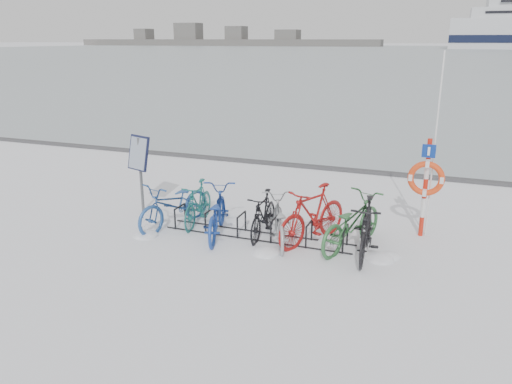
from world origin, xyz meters
The scene contains 16 objects.
ground centered at (0.00, 0.00, 0.00)m, with size 900.00×900.00×0.00m, color white.
ice_sheet centered at (0.00, 155.00, 0.01)m, with size 400.00×298.00×0.02m, color #9FADB3.
quay_edge centered at (0.00, 5.90, 0.05)m, with size 400.00×0.25×0.10m, color #3F3F42.
bike_rack centered at (0.00, 0.00, 0.18)m, with size 4.00×0.48×0.46m.
info_board centered at (-3.11, 0.53, 1.30)m, with size 0.64×0.40×1.80m.
lifebuoy_station centered at (3.13, 1.20, 1.24)m, with size 0.71×0.22×3.70m.
shoreline centered at (-122.02, 260.00, 2.79)m, with size 180.00×12.00×9.50m.
bike_0 centered at (-1.90, -0.04, 0.53)m, with size 0.70×2.01×1.05m, color #275093.
bike_1 centered at (-1.50, 0.29, 0.49)m, with size 0.46×1.63×0.98m, color #1A625F.
bike_2 centered at (-0.84, -0.18, 0.51)m, with size 0.68×1.96×1.03m, color #1B3D96.
bike_3 centered at (0.07, 0.14, 0.48)m, with size 0.45×1.59×0.96m, color black.
bike_4 centered at (0.47, -0.07, 0.47)m, with size 0.63×1.81×0.95m, color #9B9EA2.
bike_5 centered at (1.10, 0.17, 0.59)m, with size 0.56×1.98×1.19m, color maroon.
bike_6 centered at (1.87, 0.18, 0.54)m, with size 0.71×2.04×1.07m, color #306837.
bike_7 centered at (2.20, -0.13, 0.56)m, with size 0.52×1.85×1.11m, color black.
snow_drifts centered at (0.32, -0.14, 0.00)m, with size 5.49×1.97×0.19m.
Camera 1 is at (3.34, -8.93, 3.90)m, focal length 35.00 mm.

